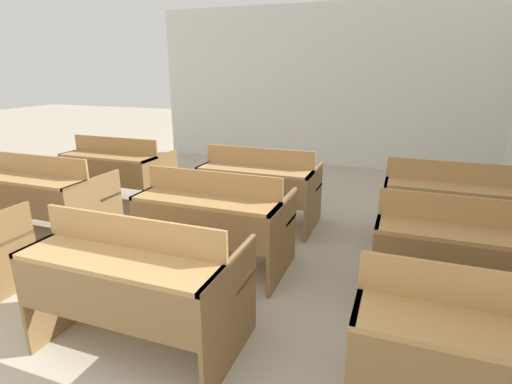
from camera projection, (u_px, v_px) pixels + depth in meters
wall_back at (320, 87)px, 7.14m from camera, size 6.18×0.06×2.80m
bench_front_center at (138, 279)px, 2.48m from camera, size 1.25×0.77×0.90m
bench_front_right at (493, 354)px, 1.83m from camera, size 1.25×0.77×0.90m
bench_second_left at (45, 195)px, 4.13m from camera, size 1.25×0.77×0.90m
bench_second_center at (215, 218)px, 3.50m from camera, size 1.25×0.77×0.90m
bench_second_right at (466, 253)px, 2.83m from camera, size 1.25×0.77×0.90m
bench_third_left at (118, 170)px, 5.15m from camera, size 1.25×0.77×0.90m
bench_third_center at (260, 185)px, 4.48m from camera, size 1.25×0.77×0.90m
bench_third_right at (451, 204)px, 3.84m from camera, size 1.25×0.77×0.90m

